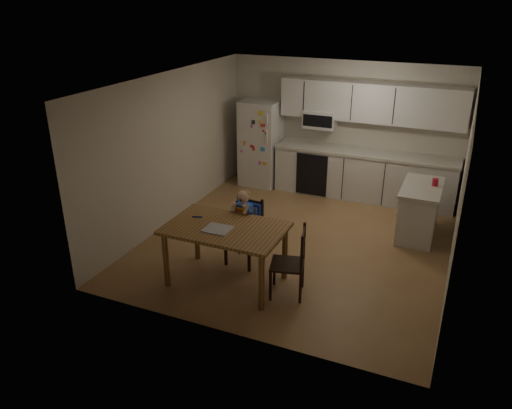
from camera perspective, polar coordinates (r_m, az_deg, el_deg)
The scene contains 10 objects.
room at distance 7.90m, azimuth 6.24°, elevation 5.39°, with size 4.52×5.01×2.51m.
refrigerator at distance 10.02m, azimuth 0.55°, elevation 7.03°, with size 0.72×0.70×1.70m, color silver.
kitchen_run at distance 9.53m, azimuth 12.26°, elevation 5.79°, with size 3.37×0.62×2.15m.
kitchen_island at distance 8.36m, azimuth 18.13°, elevation -0.68°, with size 0.60×1.14×0.84m.
red_cup at distance 8.28m, azimuth 19.79°, elevation 2.42°, with size 0.09×0.09×0.11m, color red.
dining_table at distance 6.55m, azimuth -3.49°, elevation -3.44°, with size 1.54×0.99×0.83m.
napkin at distance 6.44m, azimuth -4.40°, elevation -2.81°, with size 0.34×0.30×0.01m, color #AEAEB3.
toddler_spoon at distance 6.81m, azimuth -6.84°, elevation -1.39°, with size 0.02×0.02×0.12m, color #1A31AA.
chair_booster at distance 7.07m, azimuth -1.22°, elevation -1.64°, with size 0.46×0.46×1.13m.
chair_side at distance 6.38m, azimuth 4.48°, elevation -6.12°, with size 0.51×0.51×0.95m.
Camera 1 is at (2.18, -6.72, 3.66)m, focal length 35.00 mm.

